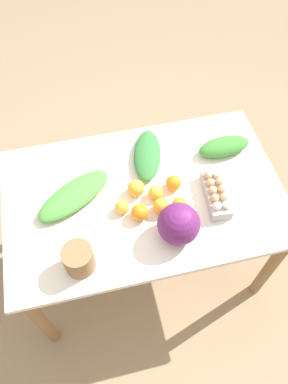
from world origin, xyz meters
name	(u,v)px	position (x,y,z in m)	size (l,w,h in m)	color
ground_plane	(144,256)	(0.00, 0.00, 0.00)	(8.00, 8.00, 0.00)	#937A5B
dining_table	(144,205)	(0.00, 0.00, 0.65)	(1.35, 0.85, 0.75)	silver
cabbage_purple	(179,224)	(-0.10, 0.24, 0.84)	(0.19, 0.19, 0.19)	#601E5B
egg_carton	(216,193)	(-0.33, 0.10, 0.79)	(0.12, 0.26, 0.09)	#A8A8A3
paper_bag	(79,259)	(0.35, 0.29, 0.81)	(0.13, 0.13, 0.13)	olive
greens_bunch_beet_tops	(74,195)	(0.33, -0.05, 0.78)	(0.40, 0.15, 0.06)	#4C933D
greens_bunch_dandelion	(147,155)	(-0.07, -0.21, 0.78)	(0.33, 0.14, 0.06)	#337538
greens_bunch_kale	(224,146)	(-0.46, -0.17, 0.79)	(0.27, 0.12, 0.08)	#3D8433
orange_0	(156,193)	(-0.05, 0.03, 0.78)	(0.07, 0.07, 0.07)	#F9A833
orange_1	(140,212)	(0.05, 0.12, 0.79)	(0.08, 0.08, 0.08)	orange
orange_2	(136,188)	(0.04, -0.02, 0.79)	(0.08, 0.08, 0.08)	#F9A833
orange_3	(179,205)	(-0.14, 0.12, 0.78)	(0.07, 0.07, 0.07)	orange
orange_4	(173,183)	(-0.15, -0.01, 0.79)	(0.08, 0.08, 0.08)	orange
orange_5	(122,207)	(0.12, 0.07, 0.78)	(0.07, 0.07, 0.07)	#F9A833
orange_6	(161,206)	(-0.06, 0.11, 0.79)	(0.08, 0.08, 0.08)	orange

